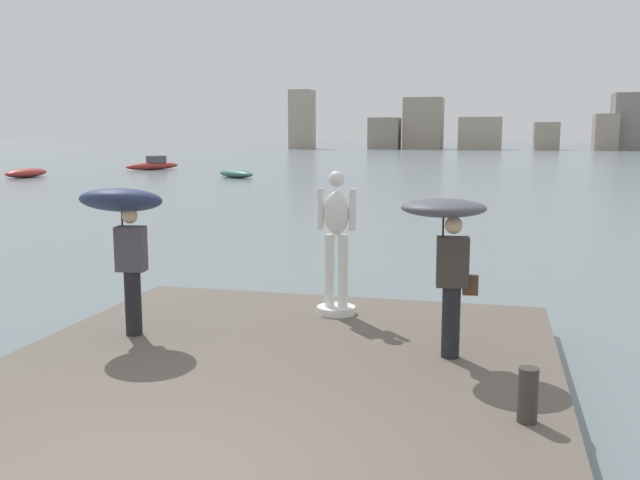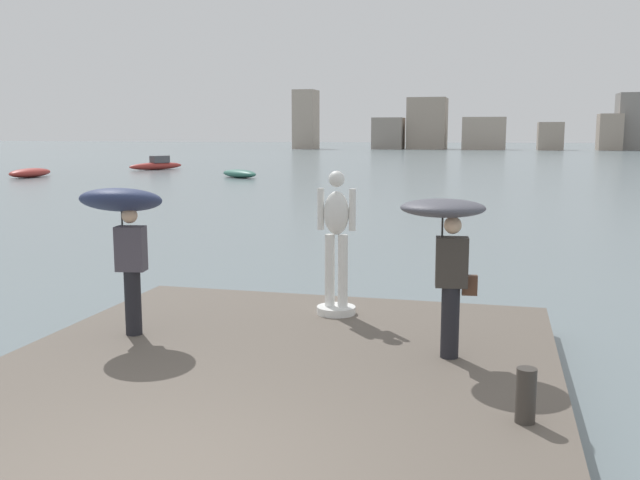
{
  "view_description": "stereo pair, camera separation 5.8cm",
  "coord_description": "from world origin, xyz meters",
  "px_view_note": "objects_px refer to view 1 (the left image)",
  "views": [
    {
      "loc": [
        2.47,
        -4.55,
        3.1
      ],
      "look_at": [
        0.0,
        5.39,
        1.55
      ],
      "focal_mm": 39.64,
      "sensor_mm": 36.0,
      "label": 1
    },
    {
      "loc": [
        2.53,
        -4.54,
        3.1
      ],
      "look_at": [
        0.0,
        5.39,
        1.55
      ],
      "focal_mm": 39.64,
      "sensor_mm": 36.0,
      "label": 2
    }
  ],
  "objects_px": {
    "boat_near": "(153,165)",
    "boat_mid": "(26,173)",
    "statue_white_figure": "(336,248)",
    "onlooker_right": "(447,233)",
    "mooring_bollard": "(528,395)",
    "boat_leftward": "(236,174)",
    "onlooker_left": "(124,216)"
  },
  "relations": [
    {
      "from": "boat_near",
      "to": "boat_mid",
      "type": "xyz_separation_m",
      "value": [
        -3.7,
        -11.94,
        -0.09
      ]
    },
    {
      "from": "statue_white_figure",
      "to": "onlooker_right",
      "type": "xyz_separation_m",
      "value": [
        1.73,
        -1.69,
        0.51
      ]
    },
    {
      "from": "mooring_bollard",
      "to": "boat_mid",
      "type": "distance_m",
      "value": 49.19
    },
    {
      "from": "onlooker_right",
      "to": "boat_leftward",
      "type": "relative_size",
      "value": 0.51
    },
    {
      "from": "boat_mid",
      "to": "boat_leftward",
      "type": "height_order",
      "value": "boat_mid"
    },
    {
      "from": "boat_near",
      "to": "boat_mid",
      "type": "distance_m",
      "value": 12.5
    },
    {
      "from": "boat_near",
      "to": "boat_leftward",
      "type": "xyz_separation_m",
      "value": [
        10.78,
        -8.61,
        -0.13
      ]
    },
    {
      "from": "onlooker_right",
      "to": "boat_leftward",
      "type": "bearing_deg",
      "value": 114.11
    },
    {
      "from": "boat_near",
      "to": "mooring_bollard",
      "type": "bearing_deg",
      "value": -59.4
    },
    {
      "from": "statue_white_figure",
      "to": "boat_mid",
      "type": "xyz_separation_m",
      "value": [
        -29.92,
        33.35,
        -1.09
      ]
    },
    {
      "from": "onlooker_right",
      "to": "boat_leftward",
      "type": "xyz_separation_m",
      "value": [
        -17.17,
        38.37,
        -1.64
      ]
    },
    {
      "from": "onlooker_left",
      "to": "boat_near",
      "type": "relative_size",
      "value": 0.39
    },
    {
      "from": "statue_white_figure",
      "to": "mooring_bollard",
      "type": "xyz_separation_m",
      "value": [
        2.64,
        -3.52,
        -0.75
      ]
    },
    {
      "from": "statue_white_figure",
      "to": "mooring_bollard",
      "type": "height_order",
      "value": "statue_white_figure"
    },
    {
      "from": "onlooker_left",
      "to": "mooring_bollard",
      "type": "height_order",
      "value": "onlooker_left"
    },
    {
      "from": "onlooker_left",
      "to": "boat_mid",
      "type": "xyz_separation_m",
      "value": [
        -27.41,
        35.09,
        -1.69
      ]
    },
    {
      "from": "statue_white_figure",
      "to": "onlooker_right",
      "type": "height_order",
      "value": "statue_white_figure"
    },
    {
      "from": "boat_near",
      "to": "statue_white_figure",
      "type": "bearing_deg",
      "value": -59.93
    },
    {
      "from": "mooring_bollard",
      "to": "statue_white_figure",
      "type": "bearing_deg",
      "value": 126.9
    },
    {
      "from": "mooring_bollard",
      "to": "onlooker_right",
      "type": "bearing_deg",
      "value": 116.51
    },
    {
      "from": "onlooker_right",
      "to": "boat_near",
      "type": "xyz_separation_m",
      "value": [
        -27.95,
        46.98,
        -1.51
      ]
    },
    {
      "from": "statue_white_figure",
      "to": "onlooker_right",
      "type": "bearing_deg",
      "value": -44.34
    },
    {
      "from": "statue_white_figure",
      "to": "onlooker_left",
      "type": "height_order",
      "value": "statue_white_figure"
    },
    {
      "from": "statue_white_figure",
      "to": "boat_mid",
      "type": "relative_size",
      "value": 0.52
    },
    {
      "from": "onlooker_right",
      "to": "boat_near",
      "type": "bearing_deg",
      "value": 120.75
    },
    {
      "from": "onlooker_right",
      "to": "boat_mid",
      "type": "height_order",
      "value": "onlooker_right"
    },
    {
      "from": "statue_white_figure",
      "to": "boat_leftward",
      "type": "distance_m",
      "value": 39.81
    },
    {
      "from": "boat_near",
      "to": "onlooker_right",
      "type": "bearing_deg",
      "value": -59.25
    },
    {
      "from": "statue_white_figure",
      "to": "mooring_bollard",
      "type": "distance_m",
      "value": 4.46
    },
    {
      "from": "mooring_bollard",
      "to": "boat_leftward",
      "type": "bearing_deg",
      "value": 114.22
    },
    {
      "from": "mooring_bollard",
      "to": "boat_leftward",
      "type": "distance_m",
      "value": 44.08
    },
    {
      "from": "onlooker_left",
      "to": "mooring_bollard",
      "type": "bearing_deg",
      "value": -19.04
    }
  ]
}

